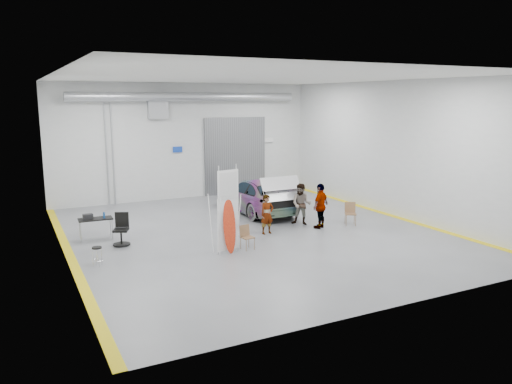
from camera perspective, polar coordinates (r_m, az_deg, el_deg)
name	(u,v)px	position (r m, az deg, el deg)	size (l,w,h in m)	color
ground	(254,233)	(19.73, -0.25, -4.67)	(16.00, 16.00, 0.00)	slate
room_shell	(235,126)	(21.17, -2.37, 7.57)	(14.02, 16.18, 6.01)	silver
sedan_car	(256,196)	(23.14, 0.01, -0.42)	(2.17, 5.33, 1.54)	white
person_a	(267,214)	(19.41, 1.27, -2.56)	(0.57, 0.37, 1.56)	brown
person_b	(302,204)	(20.89, 5.22, -1.39)	(0.85, 0.65, 1.74)	slate
person_c	(321,206)	(20.37, 7.39, -1.58)	(1.08, 0.44, 1.86)	brown
surfboard_display	(227,218)	(16.89, -3.28, -3.00)	(0.85, 0.35, 3.05)	white
folding_chair_near	(247,242)	(17.55, -1.00, -5.73)	(0.46, 0.48, 0.85)	brown
folding_chair_far	(350,218)	(21.22, 10.71, -2.95)	(0.60, 0.65, 0.94)	brown
shop_stool	(97,257)	(16.59, -17.68, -7.06)	(0.32, 0.32, 0.63)	black
work_table	(93,219)	(19.69, -18.09, -2.91)	(1.26, 0.67, 1.01)	#999BA1
office_chair	(121,231)	(18.64, -15.22, -4.36)	(0.67, 0.70, 1.16)	black
trunk_lid	(282,187)	(20.90, 2.98, 0.58)	(1.80, 1.09, 0.04)	silver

